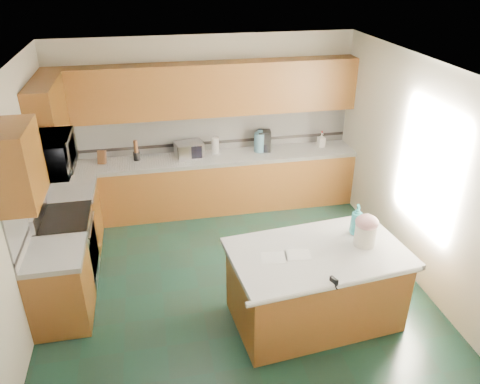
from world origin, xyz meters
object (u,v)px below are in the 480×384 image
object	(u,v)px
soap_bottle_island	(357,219)
knife_block	(102,157)
coffee_maker	(264,141)
toaster_oven	(189,150)
island_top	(318,253)
treat_jar	(365,235)
island_base	(315,287)

from	to	relation	value
soap_bottle_island	knife_block	world-z (taller)	soap_bottle_island
knife_block	coffee_maker	world-z (taller)	coffee_maker
knife_block	toaster_oven	distance (m)	1.31
island_top	toaster_oven	distance (m)	3.03
toaster_oven	coffee_maker	xyz separation A→B (m)	(1.20, 0.03, 0.04)
island_top	treat_jar	world-z (taller)	treat_jar
island_base	toaster_oven	size ratio (longest dim) A/B	4.34
treat_jar	soap_bottle_island	distance (m)	0.23
treat_jar	coffee_maker	distance (m)	2.86
toaster_oven	coffee_maker	bearing A→B (deg)	-10.99
soap_bottle_island	toaster_oven	bearing A→B (deg)	134.66
island_base	soap_bottle_island	bearing A→B (deg)	19.97
island_top	toaster_oven	bearing A→B (deg)	105.17
island_base	knife_block	size ratio (longest dim) A/B	8.69
island_base	toaster_oven	bearing A→B (deg)	105.17
island_base	knife_block	bearing A→B (deg)	124.37
soap_bottle_island	island_top	bearing A→B (deg)	-141.56
toaster_oven	island_top	bearing A→B (deg)	-81.33
island_base	treat_jar	world-z (taller)	treat_jar
island_base	treat_jar	xyz separation A→B (m)	(0.53, 0.03, 0.61)
treat_jar	toaster_oven	size ratio (longest dim) A/B	0.59
island_top	toaster_oven	size ratio (longest dim) A/B	4.59
knife_block	toaster_oven	size ratio (longest dim) A/B	0.50
treat_jar	knife_block	size ratio (longest dim) A/B	1.18
island_top	soap_bottle_island	world-z (taller)	soap_bottle_island
soap_bottle_island	knife_block	xyz separation A→B (m)	(-2.92, 2.57, -0.08)
knife_block	coffee_maker	xyz separation A→B (m)	(2.51, 0.03, 0.06)
toaster_oven	knife_block	bearing A→B (deg)	167.57
soap_bottle_island	knife_block	size ratio (longest dim) A/B	1.78
treat_jar	knife_block	bearing A→B (deg)	147.20
knife_block	island_top	bearing A→B (deg)	-36.74
toaster_oven	treat_jar	bearing A→B (deg)	-72.35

